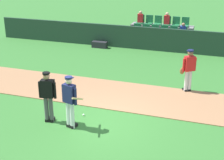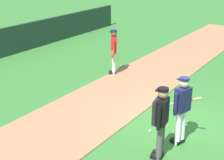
{
  "view_description": "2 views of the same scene",
  "coord_description": "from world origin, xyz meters",
  "views": [
    {
      "loc": [
        3.46,
        -9.14,
        5.35
      ],
      "look_at": [
        0.06,
        1.01,
        1.15
      ],
      "focal_mm": 53.04,
      "sensor_mm": 36.0,
      "label": 1
    },
    {
      "loc": [
        -7.6,
        -3.25,
        4.46
      ],
      "look_at": [
        -0.22,
        1.82,
        0.98
      ],
      "focal_mm": 52.54,
      "sensor_mm": 36.0,
      "label": 2
    }
  ],
  "objects": [
    {
      "name": "umpire_home_plate",
      "position": [
        -1.65,
        -0.48,
        1.0
      ],
      "size": [
        0.58,
        0.36,
        1.76
      ],
      "color": "#4C4C4C",
      "rests_on": "ground"
    },
    {
      "name": "infield_dirt_path",
      "position": [
        0.0,
        2.32,
        0.01
      ],
      "size": [
        28.0,
        2.73,
        0.03
      ],
      "primitive_type": "cube",
      "color": "#9E704C",
      "rests_on": "ground"
    },
    {
      "name": "batter_navy_jersey",
      "position": [
        -0.79,
        -0.62,
        0.97
      ],
      "size": [
        0.59,
        0.8,
        1.76
      ],
      "color": "white",
      "rests_on": "ground"
    },
    {
      "name": "ground_plane",
      "position": [
        0.0,
        0.0,
        0.0
      ],
      "size": [
        80.0,
        80.0,
        0.0
      ],
      "primitive_type": "plane",
      "color": "#33702D"
    },
    {
      "name": "runner_red_jersey",
      "position": [
        2.42,
        3.56,
        0.96
      ],
      "size": [
        0.62,
        0.46,
        1.76
      ],
      "color": "silver",
      "rests_on": "ground"
    },
    {
      "name": "baseball",
      "position": [
        -0.73,
        0.24,
        0.04
      ],
      "size": [
        0.07,
        0.07,
        0.07
      ],
      "primitive_type": "sphere",
      "color": "white",
      "rests_on": "ground"
    }
  ]
}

